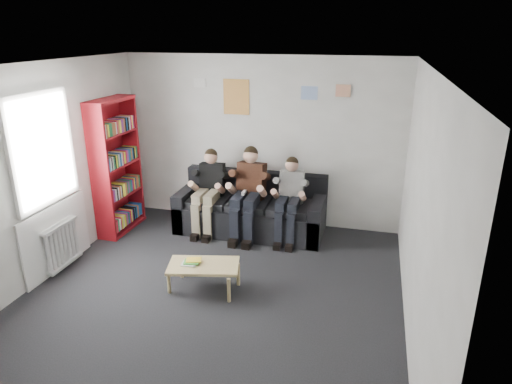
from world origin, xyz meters
TOP-DOWN VIEW (x-y plane):
  - room_shell at (0.00, 0.00)m, footprint 5.00×5.00m
  - sofa at (-0.04, 2.06)m, footprint 2.31×0.94m
  - bookshelf at (-2.07, 1.57)m, footprint 0.31×0.94m
  - coffee_table at (-0.14, 0.19)m, footprint 0.86×0.47m
  - game_cases at (-0.29, 0.17)m, footprint 0.22×0.19m
  - person_left at (-0.69, 1.86)m, footprint 0.38×0.82m
  - person_middle at (-0.04, 1.85)m, footprint 0.42×0.90m
  - person_right at (0.60, 1.86)m, footprint 0.36×0.77m
  - radiator at (-2.15, 0.20)m, footprint 0.10×0.64m
  - window at (-2.22, 0.20)m, footprint 0.05×1.30m
  - poster_large at (-0.40, 2.49)m, footprint 0.42×0.01m
  - poster_blue at (0.75, 2.49)m, footprint 0.25×0.01m
  - poster_pink at (1.25, 2.49)m, footprint 0.22×0.01m
  - poster_sign at (-1.00, 2.49)m, footprint 0.20×0.01m

SIDE VIEW (x-z plane):
  - coffee_table at x=-0.14m, z-range 0.13..0.47m
  - sofa at x=-0.04m, z-range -0.12..0.77m
  - radiator at x=-2.15m, z-range 0.05..0.65m
  - game_cases at x=-0.29m, z-range 0.34..0.39m
  - person_right at x=0.60m, z-range 0.01..1.28m
  - person_left at x=-0.69m, z-range 0.01..1.31m
  - person_middle at x=-0.04m, z-range 0.00..1.38m
  - window at x=-2.22m, z-range -0.15..2.21m
  - bookshelf at x=-2.07m, z-range 0.00..2.10m
  - room_shell at x=0.00m, z-range -1.15..3.85m
  - poster_large at x=-0.40m, z-range 1.77..2.32m
  - poster_blue at x=0.75m, z-range 2.05..2.25m
  - poster_pink at x=1.25m, z-range 2.11..2.29m
  - poster_sign at x=-1.00m, z-range 2.18..2.32m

